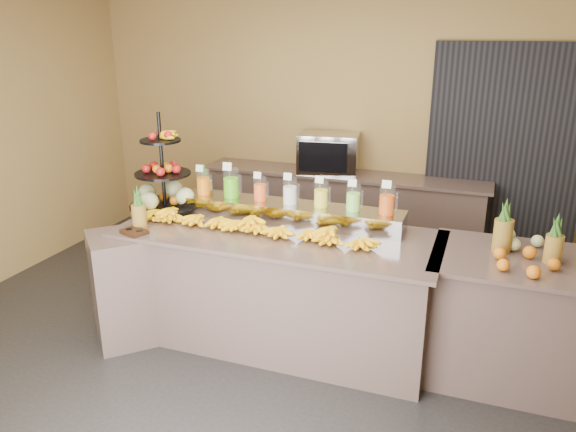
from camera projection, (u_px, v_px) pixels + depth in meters
The scene contains 20 objects.
ground at pixel (264, 357), 4.35m from camera, with size 6.00×6.00×0.00m, color black.
room_envelope at pixel (321, 102), 4.38m from camera, with size 6.04×5.02×2.82m.
buffet_counter at pixel (262, 287), 4.47m from camera, with size 2.75×1.25×0.93m.
right_counter at pixel (505, 317), 4.00m from camera, with size 1.08×0.88×0.93m.
back_ledge at pixel (341, 214), 6.20m from camera, with size 3.10×0.55×0.93m.
pitcher_tray at pixel (290, 212), 4.54m from camera, with size 1.85×0.30×0.15m, color gray.
juice_pitcher_orange_a at pixel (203, 184), 4.74m from camera, with size 0.11×0.12×0.28m.
juice_pitcher_green at pixel (231, 185), 4.65m from camera, with size 0.13×0.14×0.32m.
juice_pitcher_orange_b at pixel (260, 190), 4.57m from camera, with size 0.11×0.11×0.26m.
juice_pitcher_milk at pixel (290, 192), 4.49m from camera, with size 0.11×0.12×0.28m.
juice_pitcher_lemon at pixel (321, 196), 4.40m from camera, with size 0.11×0.12×0.27m.
juice_pitcher_lime at pixel (353, 199), 4.32m from camera, with size 0.11×0.12×0.27m.
juice_pitcher_orange_c at pixel (387, 202), 4.23m from camera, with size 0.12×0.12×0.29m.
banana_heap at pixel (249, 223), 4.34m from camera, with size 1.96×0.18×0.16m.
fruit_stand at pixel (168, 187), 4.75m from camera, with size 0.75×0.75×0.84m.
condiment_caddy at pixel (134, 232), 4.29m from camera, with size 0.19×0.14×0.03m, color black.
pineapple_left_a at pixel (139, 213), 4.37m from camera, with size 0.11×0.11×0.35m.
pineapple_left_b at pixel (206, 190), 4.92m from camera, with size 0.12×0.12×0.39m.
right_fruit_pile at pixel (524, 251), 3.76m from camera, with size 0.44×0.42×0.23m.
oven_warmer at pixel (329, 153), 6.03m from camera, with size 0.63×0.44×0.42m, color gray.
Camera 1 is at (1.47, -3.47, 2.44)m, focal length 35.00 mm.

